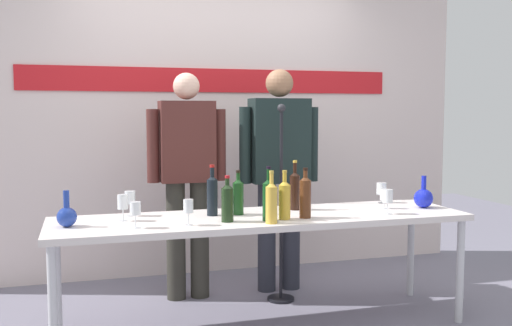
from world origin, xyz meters
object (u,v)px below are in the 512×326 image
(wine_bottle_0, at_px, (295,189))
(wine_glass_right_1, at_px, (388,197))
(wine_bottle_3, at_px, (238,196))
(wine_glass_right_2, at_px, (384,195))
(wine_bottle_7, at_px, (271,201))
(wine_bottle_5, at_px, (227,202))
(wine_bottle_4, at_px, (212,194))
(presenter_right, at_px, (279,164))
(wine_bottle_1, at_px, (285,199))
(presenter_left, at_px, (187,171))
(wine_glass_left_0, at_px, (188,207))
(wine_bottle_6, at_px, (269,198))
(decanter_blue_left, at_px, (67,216))
(wine_bottle_2, at_px, (305,196))
(wine_glass_left_1, at_px, (123,202))
(display_table, at_px, (263,224))
(decanter_blue_right, at_px, (423,198))
(microphone_stand, at_px, (281,236))
(wine_glass_right_0, at_px, (381,189))
(wine_glass_left_2, at_px, (130,198))
(wine_glass_left_3, at_px, (135,209))

(wine_bottle_0, xyz_separation_m, wine_glass_right_1, (0.52, -0.33, -0.02))
(wine_bottle_3, bearing_deg, wine_glass_right_2, -3.51)
(wine_bottle_7, bearing_deg, wine_bottle_5, 152.54)
(wine_bottle_3, distance_m, wine_bottle_4, 0.17)
(presenter_right, relative_size, wine_bottle_1, 5.64)
(presenter_left, distance_m, wine_glass_left_0, 0.92)
(wine_bottle_7, distance_m, wine_glass_left_0, 0.49)
(wine_bottle_6, bearing_deg, wine_bottle_1, 8.93)
(wine_glass_right_2, bearing_deg, decanter_blue_left, -178.64)
(wine_bottle_2, height_order, wine_glass_left_1, wine_bottle_2)
(display_table, xyz_separation_m, wine_glass_right_2, (0.88, 0.03, 0.14))
(wine_bottle_2, distance_m, wine_glass_left_1, 1.13)
(presenter_right, relative_size, wine_bottle_0, 5.09)
(wine_bottle_0, relative_size, wine_bottle_4, 1.03)
(decanter_blue_right, relative_size, wine_glass_right_1, 1.39)
(wine_bottle_3, bearing_deg, microphone_stand, 41.64)
(wine_glass_right_0, xyz_separation_m, wine_glass_right_2, (-0.11, -0.24, -0.01))
(wine_bottle_6, distance_m, wine_glass_left_2, 0.90)
(wine_bottle_1, distance_m, wine_bottle_7, 0.16)
(wine_glass_left_3, bearing_deg, decanter_blue_left, 158.31)
(wine_glass_right_1, relative_size, microphone_stand, 0.11)
(presenter_left, bearing_deg, wine_bottle_4, -85.24)
(wine_bottle_3, relative_size, wine_bottle_7, 0.91)
(decanter_blue_right, distance_m, wine_glass_right_2, 0.28)
(display_table, height_order, wine_bottle_0, wine_bottle_0)
(presenter_left, relative_size, wine_bottle_1, 5.50)
(wine_bottle_0, relative_size, wine_glass_left_3, 2.22)
(wine_bottle_0, distance_m, wine_bottle_5, 0.62)
(wine_glass_right_2, bearing_deg, wine_bottle_4, 176.38)
(decanter_blue_left, distance_m, wine_glass_left_0, 0.70)
(wine_bottle_6, bearing_deg, wine_bottle_5, 172.07)
(wine_bottle_5, distance_m, wine_glass_left_3, 0.55)
(wine_bottle_3, distance_m, wine_glass_right_0, 1.15)
(wine_bottle_6, height_order, wine_glass_left_0, wine_bottle_6)
(wine_glass_left_0, relative_size, wine_glass_right_2, 1.14)
(presenter_left, xyz_separation_m, wine_bottle_1, (0.45, -0.88, -0.10))
(wine_bottle_3, height_order, wine_glass_left_2, wine_bottle_3)
(presenter_left, bearing_deg, wine_bottle_1, -62.68)
(presenter_right, xyz_separation_m, wine_bottle_5, (-0.63, -0.86, -0.14))
(wine_bottle_1, distance_m, wine_bottle_6, 0.11)
(wine_bottle_6, distance_m, wine_glass_left_3, 0.80)
(display_table, distance_m, wine_glass_right_1, 0.83)
(wine_bottle_6, relative_size, wine_glass_right_2, 2.46)
(wine_bottle_3, height_order, wine_glass_right_1, wine_bottle_3)
(decanter_blue_right, bearing_deg, microphone_stand, 150.69)
(wine_bottle_3, relative_size, wine_glass_left_3, 1.90)
(wine_glass_left_0, height_order, wine_glass_right_0, wine_glass_left_0)
(presenter_left, distance_m, presenter_right, 0.72)
(presenter_right, height_order, wine_bottle_6, presenter_right)
(presenter_right, xyz_separation_m, wine_bottle_0, (-0.08, -0.57, -0.12))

